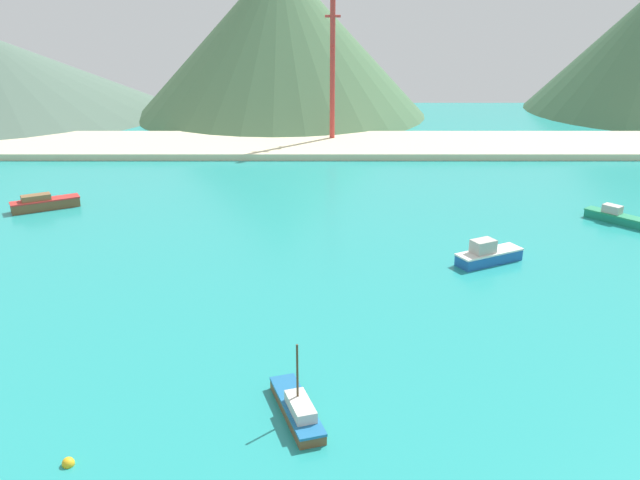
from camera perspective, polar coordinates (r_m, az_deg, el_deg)
ground at (r=59.76m, az=2.58°, el=-10.76°), size 260.00×280.00×0.50m
fishing_boat_1 at (r=53.67m, az=-1.65°, el=-13.48°), size 4.55×8.78×6.09m
fishing_boat_3 at (r=83.14m, az=13.66°, el=-1.18°), size 8.41×5.98×2.95m
fishing_boat_6 at (r=107.79m, az=-21.26°, el=2.83°), size 9.29×6.48×2.29m
fishing_boat_8 at (r=102.78m, az=23.24°, el=1.67°), size 7.70×8.33×2.38m
buoy_0 at (r=52.19m, az=-19.55°, el=-16.65°), size 0.85×0.85×0.85m
beach_strip at (r=139.12m, az=1.23°, el=7.72°), size 247.00×21.48×1.20m
hill_central at (r=174.67m, az=-3.03°, el=16.10°), size 70.38×70.38×36.62m
radio_tower at (r=140.63m, az=1.25°, el=13.91°), size 2.99×2.39×29.92m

